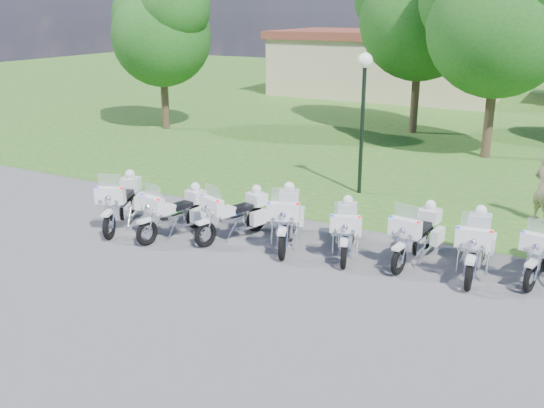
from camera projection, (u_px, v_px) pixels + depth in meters
The scene contains 15 objects.
ground at pixel (249, 257), 14.15m from camera, with size 100.00×100.00×0.00m, color #59595F.
grass_lawn at pixel (477, 103), 36.66m from camera, with size 100.00×48.00×0.01m, color #245A1C.
motorcycle_0 at pixel (122, 201), 15.98m from camera, with size 1.38×2.30×1.63m.
motorcycle_1 at pixel (176, 211), 15.33m from camera, with size 1.02×2.23×1.51m.
motorcycle_2 at pixel (236, 214), 15.15m from camera, with size 1.20×2.19×1.52m.
motorcycle_3 at pixel (286, 217), 14.75m from camera, with size 1.39×2.33×1.66m.
motorcycle_4 at pixel (346, 228), 14.20m from camera, with size 1.19×2.12×1.48m.
motorcycle_5 at pixel (417, 234), 13.76m from camera, with size 0.92×2.30×1.55m.
motorcycle_6 at pixel (475, 243), 13.15m from camera, with size 0.92×2.40×1.61m.
lamp_post at pixel (364, 89), 18.02m from camera, with size 0.44×0.44×4.29m.
tree_0 at pixel (161, 27), 27.69m from camera, with size 5.33×4.54×7.10m.
tree_1 at pixel (421, 7), 26.50m from camera, with size 6.31×5.39×8.42m.
tree_2 at pixel (500, 12), 21.93m from camera, with size 6.12×5.22×8.16m.
building_west at pixel (389, 63), 39.60m from camera, with size 14.56×8.32×4.10m.
bystander_a at pixel (544, 188), 16.22m from camera, with size 0.69×0.45×1.88m, color gray.
Camera 1 is at (6.74, -11.20, 5.56)m, focal length 40.00 mm.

